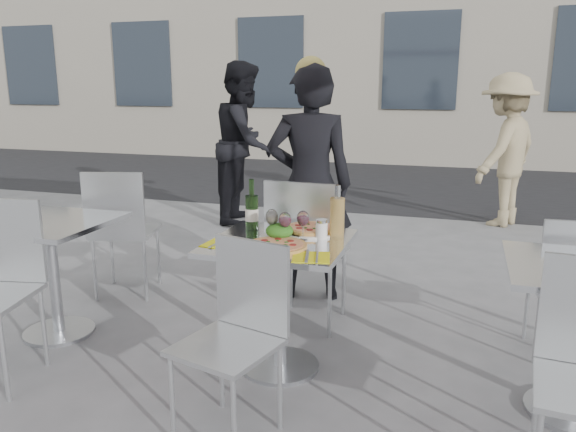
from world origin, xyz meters
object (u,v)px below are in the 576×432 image
(salad_plate, at_px, (280,232))
(wine_bottle, at_px, (252,211))
(wineglass_white_b, at_px, (272,218))
(wineglass_red_b, at_px, (303,219))
(side_chair_rfar, at_px, (571,277))
(carafe, at_px, (337,217))
(chair_far, at_px, (305,242))
(wineglass_red_a, at_px, (285,221))
(side_table_left, at_px, (52,253))
(pedestrian_a, at_px, (245,143))
(woman_diner, at_px, (310,185))
(main_table, at_px, (280,277))
(napkin_left, at_px, (222,244))
(chair_near, at_px, (238,322))
(pedestrian_b, at_px, (505,150))
(pizza_far, at_px, (311,229))
(wineglass_white_a, at_px, (272,219))
(sugar_shaker, at_px, (322,229))
(napkin_right, at_px, (311,257))
(side_chair_lfar, at_px, (120,223))
(pizza_near, at_px, (277,246))

(salad_plate, xyz_separation_m, wine_bottle, (-0.21, 0.14, 0.08))
(wineglass_white_b, distance_m, wineglass_red_b, 0.17)
(side_chair_rfar, distance_m, carafe, 1.38)
(chair_far, height_order, wineglass_red_a, chair_far)
(salad_plate, bearing_deg, side_table_left, -178.98)
(pedestrian_a, bearing_deg, woman_diner, -154.16)
(wineglass_white_b, bearing_deg, woman_diner, 94.32)
(wineglass_white_b, distance_m, wineglass_red_a, 0.10)
(side_chair_rfar, height_order, wineglass_white_b, wineglass_white_b)
(main_table, distance_m, napkin_left, 0.38)
(chair_near, height_order, pedestrian_b, pedestrian_b)
(pizza_far, bearing_deg, wineglass_white_a, -132.18)
(side_table_left, height_order, wineglass_white_b, wineglass_white_b)
(wineglass_white_b, bearing_deg, carafe, 16.09)
(sugar_shaker, height_order, napkin_left, sugar_shaker)
(main_table, xyz_separation_m, side_chair_rfar, (1.54, 0.58, -0.03))
(carafe, bearing_deg, napkin_right, -95.56)
(pedestrian_a, xyz_separation_m, wineglass_red_a, (1.53, -3.24, -0.05))
(wine_bottle, relative_size, sugar_shaker, 2.76)
(salad_plate, xyz_separation_m, napkin_left, (-0.25, -0.19, -0.03))
(salad_plate, bearing_deg, sugar_shaker, 18.02)
(chair_far, bearing_deg, napkin_left, 72.65)
(wineglass_red_b, bearing_deg, sugar_shaker, 20.63)
(napkin_left, bearing_deg, salad_plate, 41.02)
(carafe, xyz_separation_m, wineglass_white_a, (-0.33, -0.12, -0.01))
(pizza_far, xyz_separation_m, sugar_shaker, (0.09, -0.12, 0.04))
(salad_plate, relative_size, carafe, 0.76)
(wineglass_white_a, xyz_separation_m, wineglass_white_b, (-0.01, 0.02, 0.00))
(woman_diner, distance_m, wine_bottle, 0.97)
(pedestrian_a, bearing_deg, wineglass_white_a, -162.56)
(chair_far, relative_size, napkin_left, 4.94)
(side_chair_lfar, relative_size, sugar_shaker, 9.03)
(wine_bottle, xyz_separation_m, napkin_right, (0.46, -0.41, -0.11))
(woman_diner, relative_size, salad_plate, 7.77)
(salad_plate, height_order, carafe, carafe)
(chair_near, bearing_deg, pedestrian_a, 126.17)
(pizza_near, bearing_deg, wine_bottle, 129.88)
(wineglass_white_b, height_order, wineglass_red_a, same)
(wineglass_red_b, bearing_deg, pizza_far, 88.35)
(pizza_near, distance_m, wineglass_white_b, 0.23)
(napkin_left, bearing_deg, side_chair_rfar, 27.00)
(pedestrian_b, height_order, napkin_right, pedestrian_b)
(pizza_far, bearing_deg, side_chair_lfar, 163.19)
(pizza_near, distance_m, wineglass_white_a, 0.21)
(main_table, distance_m, side_chair_lfar, 1.62)
(chair_near, height_order, pizza_far, chair_near)
(chair_far, bearing_deg, wineglass_white_a, 87.77)
(chair_near, distance_m, wine_bottle, 0.85)
(side_chair_rfar, distance_m, napkin_right, 1.56)
(pedestrian_b, distance_m, wineglass_red_b, 4.08)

